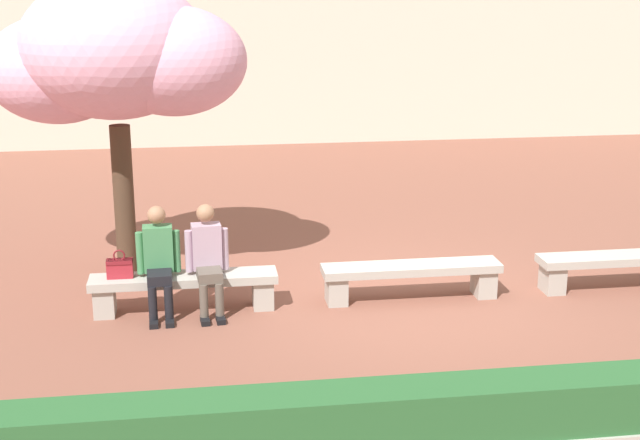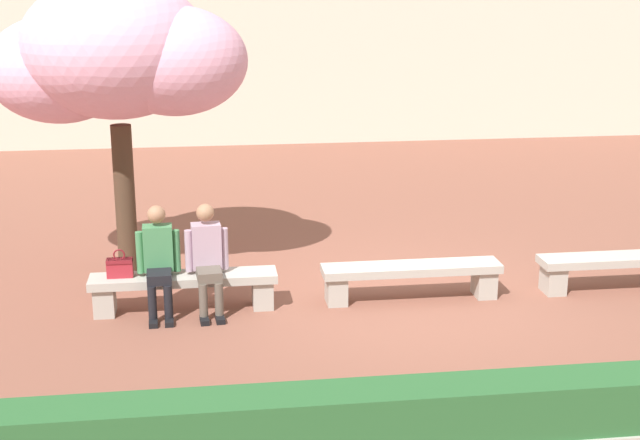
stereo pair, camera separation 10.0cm
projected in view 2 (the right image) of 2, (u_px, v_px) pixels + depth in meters
The scene contains 9 objects.
ground_plane at pixel (411, 299), 10.96m from camera, with size 100.00×100.00×0.00m, color brown.
stone_bench_west_end at pixel (184, 285), 10.52m from camera, with size 2.20×0.43×0.45m.
stone_bench_near_west at pixel (411, 275), 10.88m from camera, with size 2.20×0.43×0.45m.
stone_bench_center at pixel (624, 265), 11.23m from camera, with size 2.20×0.43×0.45m.
person_seated_left at pixel (158, 257), 10.33m from camera, with size 0.51×0.69×1.29m.
person_seated_right at pixel (207, 255), 10.40m from camera, with size 0.51×0.70×1.29m.
handbag at pixel (120, 266), 10.37m from camera, with size 0.30×0.15×0.34m.
cherry_tree_main at pixel (116, 56), 11.10m from camera, with size 3.27×2.38×3.86m.
planter_hedge_foreground at pixel (524, 426), 7.13m from camera, with size 10.92×0.50×0.80m.
Camera 2 is at (-2.48, -10.04, 3.92)m, focal length 50.00 mm.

